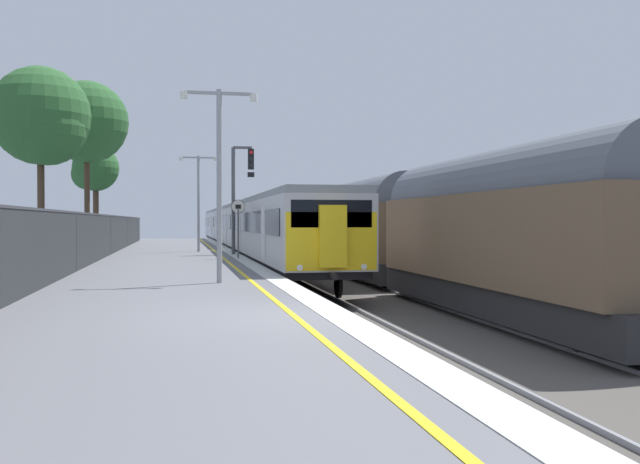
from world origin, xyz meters
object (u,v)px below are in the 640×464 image
object	(u,v)px
signal_gantry	(239,187)
speed_limit_sign	(238,221)
commuter_train_at_platform	(241,226)
freight_train_adjacent_track	(330,225)
platform_lamp_mid	(219,167)
background_tree_left	(94,170)
background_tree_right	(85,125)
platform_lamp_far	(199,194)
background_tree_centre	(43,120)

from	to	relation	value
signal_gantry	speed_limit_sign	distance (m)	4.36
commuter_train_at_platform	freight_train_adjacent_track	xyz separation A→B (m)	(4.00, -11.23, 0.15)
platform_lamp_mid	speed_limit_sign	bearing A→B (deg)	82.96
background_tree_left	speed_limit_sign	bearing A→B (deg)	-67.22
commuter_train_at_platform	signal_gantry	world-z (taller)	signal_gantry
platform_lamp_mid	background_tree_right	size ratio (longest dim) A/B	0.54
freight_train_adjacent_track	signal_gantry	distance (m)	7.30
commuter_train_at_platform	signal_gantry	xyz separation A→B (m)	(-1.48, -15.69, 1.98)
freight_train_adjacent_track	platform_lamp_mid	distance (m)	21.68
platform_lamp_far	background_tree_right	distance (m)	7.93
platform_lamp_mid	background_tree_left	world-z (taller)	background_tree_left
platform_lamp_far	background_tree_right	size ratio (longest dim) A/B	0.54
speed_limit_sign	platform_lamp_far	xyz separation A→B (m)	(-1.46, 7.46, 1.40)
background_tree_right	speed_limit_sign	bearing A→B (deg)	-54.72
freight_train_adjacent_track	background_tree_right	distance (m)	14.66
freight_train_adjacent_track	background_tree_centre	distance (m)	15.88
speed_limit_sign	background_tree_centre	bearing A→B (deg)	155.39
platform_lamp_mid	background_tree_centre	distance (m)	17.62
signal_gantry	background_tree_left	bearing A→B (deg)	119.05
freight_train_adjacent_track	background_tree_left	distance (m)	17.92
background_tree_left	background_tree_centre	world-z (taller)	background_tree_centre
speed_limit_sign	background_tree_left	distance (m)	21.09
signal_gantry	platform_lamp_far	world-z (taller)	signal_gantry
platform_lamp_far	speed_limit_sign	bearing A→B (deg)	-78.89
platform_lamp_far	freight_train_adjacent_track	bearing A→B (deg)	7.98
commuter_train_at_platform	freight_train_adjacent_track	world-z (taller)	freight_train_adjacent_track
background_tree_left	background_tree_centre	bearing A→B (deg)	-91.96
platform_lamp_mid	platform_lamp_far	world-z (taller)	platform_lamp_far
commuter_train_at_platform	platform_lamp_far	xyz separation A→B (m)	(-3.31, -12.26, 1.75)
background_tree_left	background_tree_centre	distance (m)	15.32
platform_lamp_far	background_tree_centre	bearing A→B (deg)	-153.61
freight_train_adjacent_track	background_tree_right	size ratio (longest dim) A/B	6.12
background_tree_right	freight_train_adjacent_track	bearing A→B (deg)	-9.32
commuter_train_at_platform	platform_lamp_mid	distance (m)	31.80
speed_limit_sign	platform_lamp_mid	bearing A→B (deg)	-97.04
signal_gantry	speed_limit_sign	size ratio (longest dim) A/B	2.07
commuter_train_at_platform	background_tree_centre	size ratio (longest dim) A/B	6.99
platform_lamp_mid	background_tree_left	xyz separation A→B (m)	(-6.59, 31.05, 2.01)
background_tree_centre	freight_train_adjacent_track	bearing A→B (deg)	17.52
signal_gantry	background_tree_centre	distance (m)	9.43
freight_train_adjacent_track	platform_lamp_mid	xyz separation A→B (m)	(-7.31, -20.35, 1.59)
freight_train_adjacent_track	signal_gantry	world-z (taller)	signal_gantry
freight_train_adjacent_track	background_tree_left	size ratio (longest dim) A/B	8.53
speed_limit_sign	platform_lamp_mid	distance (m)	12.03
signal_gantry	background_tree_left	size ratio (longest dim) A/B	0.78
freight_train_adjacent_track	background_tree_centre	bearing A→B (deg)	-162.48
background_tree_centre	commuter_train_at_platform	bearing A→B (deg)	56.56
platform_lamp_mid	background_tree_left	distance (m)	31.81
signal_gantry	speed_limit_sign	world-z (taller)	signal_gantry
freight_train_adjacent_track	platform_lamp_far	distance (m)	7.56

